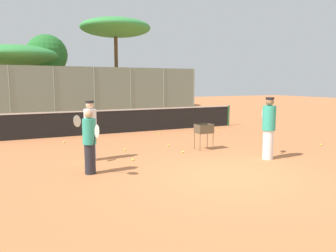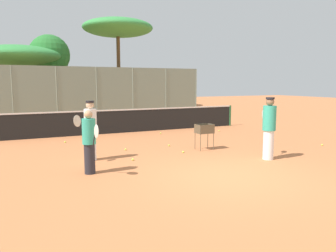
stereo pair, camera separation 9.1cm
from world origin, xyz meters
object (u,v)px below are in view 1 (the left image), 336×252
at_px(player_white_outfit, 269,127).
at_px(player_yellow_shirt, 90,130).
at_px(ball_cart, 204,131).
at_px(tennis_net, 125,120).
at_px(player_red_cap, 90,142).

relative_size(player_white_outfit, player_yellow_shirt, 1.05).
height_order(player_yellow_shirt, ball_cart, player_yellow_shirt).
xyz_separation_m(tennis_net, player_yellow_shirt, (-2.62, -4.72, 0.34)).
bearing_deg(tennis_net, ball_cart, -76.11).
height_order(tennis_net, player_white_outfit, player_white_outfit).
distance_m(player_white_outfit, player_red_cap, 5.14).
distance_m(tennis_net, player_red_cap, 6.81).
relative_size(player_white_outfit, player_red_cap, 1.16).
distance_m(tennis_net, player_white_outfit, 7.16).
xyz_separation_m(tennis_net, player_white_outfit, (2.14, -6.82, 0.39)).
relative_size(player_red_cap, player_yellow_shirt, 0.91).
distance_m(tennis_net, ball_cart, 4.92).
distance_m(player_white_outfit, player_yellow_shirt, 5.20).
relative_size(tennis_net, ball_cart, 13.36).
bearing_deg(ball_cart, tennis_net, 103.89).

